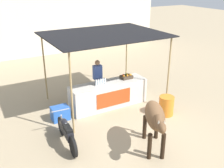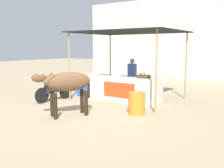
# 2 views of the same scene
# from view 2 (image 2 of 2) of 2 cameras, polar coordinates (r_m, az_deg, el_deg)

# --- Properties ---
(ground_plane) EXTENTS (60.00, 60.00, 0.00)m
(ground_plane) POSITION_cam_2_polar(r_m,az_deg,el_deg) (8.83, -4.85, -5.96)
(ground_plane) COLOR tan
(building_wall_far) EXTENTS (16.00, 0.50, 5.42)m
(building_wall_far) POSITION_cam_2_polar(r_m,az_deg,el_deg) (18.03, 16.98, 9.56)
(building_wall_far) COLOR beige
(building_wall_far) RESTS_ON ground
(stall_counter) EXTENTS (3.00, 0.82, 0.96)m
(stall_counter) POSITION_cam_2_polar(r_m,az_deg,el_deg) (10.50, 2.69, -1.02)
(stall_counter) COLOR beige
(stall_counter) RESTS_ON ground
(stall_awning) EXTENTS (4.20, 3.20, 2.74)m
(stall_awning) POSITION_cam_2_polar(r_m,az_deg,el_deg) (10.63, 3.64, 10.73)
(stall_awning) COLOR black
(stall_awning) RESTS_ON ground
(water_bottle_row) EXTENTS (0.43, 0.07, 0.25)m
(water_bottle_row) POSITION_cam_2_polar(r_m,az_deg,el_deg) (10.57, 0.96, 2.30)
(water_bottle_row) COLOR silver
(water_bottle_row) RESTS_ON stall_counter
(fruit_crate) EXTENTS (0.44, 0.32, 0.18)m
(fruit_crate) POSITION_cam_2_polar(r_m,az_deg,el_deg) (10.06, 6.88, 1.72)
(fruit_crate) COLOR #3F3326
(fruit_crate) RESTS_ON stall_counter
(vendor_behind_counter) EXTENTS (0.34, 0.22, 1.65)m
(vendor_behind_counter) POSITION_cam_2_polar(r_m,az_deg,el_deg) (11.13, 4.38, 1.41)
(vendor_behind_counter) COLOR #383842
(vendor_behind_counter) RESTS_ON ground
(cooler_box) EXTENTS (0.60, 0.44, 0.48)m
(cooler_box) POSITION_cam_2_polar(r_m,az_deg,el_deg) (11.60, -5.90, -1.38)
(cooler_box) COLOR blue
(cooler_box) RESTS_ON ground
(water_barrel) EXTENTS (0.54, 0.54, 0.71)m
(water_barrel) POSITION_cam_2_polar(r_m,az_deg,el_deg) (8.41, 5.40, -4.20)
(water_barrel) COLOR orange
(water_barrel) RESTS_ON ground
(cow) EXTENTS (1.19, 1.77, 1.44)m
(cow) POSITION_cam_2_polar(r_m,az_deg,el_deg) (8.14, -9.82, 0.16)
(cow) COLOR brown
(cow) RESTS_ON ground
(motorcycle_parked) EXTENTS (0.55, 1.80, 0.90)m
(motorcycle_parked) POSITION_cam_2_polar(r_m,az_deg,el_deg) (10.71, -12.39, -1.30)
(motorcycle_parked) COLOR black
(motorcycle_parked) RESTS_ON ground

